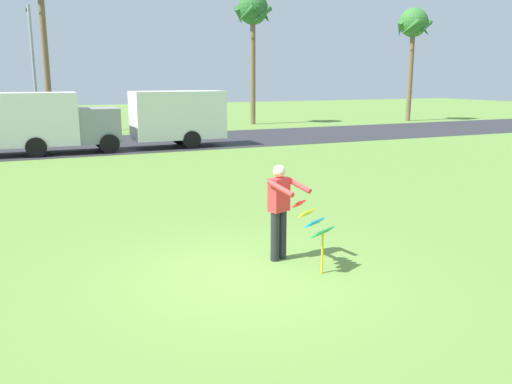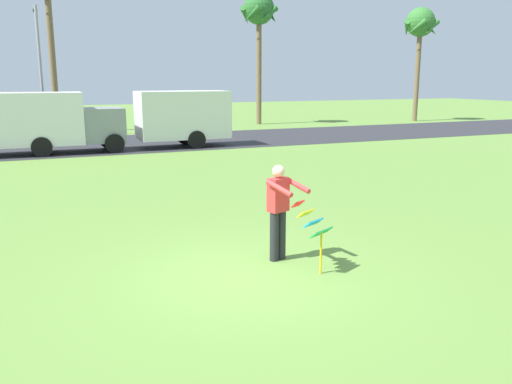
% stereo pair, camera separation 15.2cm
% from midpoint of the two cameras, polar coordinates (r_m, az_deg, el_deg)
% --- Properties ---
extents(ground_plane, '(120.00, 120.00, 0.00)m').
position_cam_midpoint_polar(ground_plane, '(8.88, -0.43, -9.05)').
color(ground_plane, olive).
extents(road_strip, '(120.00, 8.00, 0.01)m').
position_cam_midpoint_polar(road_strip, '(27.20, -16.24, 4.93)').
color(road_strip, '#2D2D33').
rests_on(road_strip, ground).
extents(person_kite_flyer, '(0.70, 0.76, 1.73)m').
position_cam_midpoint_polar(person_kite_flyer, '(9.38, 2.94, -1.80)').
color(person_kite_flyer, '#26262B').
rests_on(person_kite_flyer, ground).
extents(kite_held, '(0.61, 0.73, 1.19)m').
position_cam_midpoint_polar(kite_held, '(8.90, 6.68, -3.60)').
color(kite_held, red).
rests_on(kite_held, ground).
extents(parked_truck_red_cab, '(6.76, 2.26, 2.62)m').
position_cam_midpoint_polar(parked_truck_red_cab, '(24.50, -24.86, 6.85)').
color(parked_truck_red_cab, '#B2231E').
rests_on(parked_truck_red_cab, ground).
extents(parked_truck_grey_van, '(6.72, 2.16, 2.62)m').
position_cam_midpoint_polar(parked_truck_grey_van, '(25.19, -9.55, 7.91)').
color(parked_truck_grey_van, gray).
rests_on(parked_truck_grey_van, ground).
extents(palm_tree_centre_far, '(2.58, 2.71, 8.87)m').
position_cam_midpoint_polar(palm_tree_centre_far, '(38.02, 0.44, 18.55)').
color(palm_tree_centre_far, brown).
rests_on(palm_tree_centre_far, ground).
extents(palm_tree_far_left, '(2.58, 2.71, 8.27)m').
position_cam_midpoint_polar(palm_tree_far_left, '(42.52, 17.37, 16.60)').
color(palm_tree_far_left, brown).
rests_on(palm_tree_far_left, ground).
extents(streetlight_pole, '(0.24, 1.65, 7.00)m').
position_cam_midpoint_polar(streetlight_pole, '(31.86, -22.12, 12.73)').
color(streetlight_pole, '#9E9EA3').
rests_on(streetlight_pole, ground).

